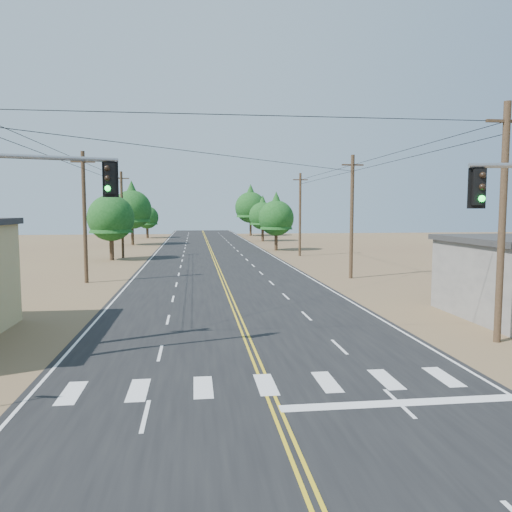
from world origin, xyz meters
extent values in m
cube|color=black|center=(0.00, 30.00, 0.01)|extent=(15.00, 200.00, 0.02)
cylinder|color=#4C3826|center=(-10.50, 32.00, 5.00)|extent=(0.30, 0.30, 10.00)
cube|color=#4C3826|center=(-10.50, 32.00, 9.20)|extent=(1.80, 0.12, 0.12)
cylinder|color=#4C3826|center=(-10.50, 52.00, 5.00)|extent=(0.30, 0.30, 10.00)
cube|color=#4C3826|center=(-10.50, 52.00, 9.20)|extent=(1.80, 0.12, 0.12)
cylinder|color=#4C3826|center=(10.50, 12.00, 5.00)|extent=(0.30, 0.30, 10.00)
cube|color=#4C3826|center=(10.50, 12.00, 9.20)|extent=(1.80, 0.12, 0.12)
cylinder|color=#4C3826|center=(10.50, 32.00, 5.00)|extent=(0.30, 0.30, 10.00)
cube|color=#4C3826|center=(10.50, 32.00, 9.20)|extent=(1.80, 0.12, 0.12)
cylinder|color=#4C3826|center=(10.50, 52.00, 5.00)|extent=(0.30, 0.30, 10.00)
cube|color=#4C3826|center=(10.50, 52.00, 9.20)|extent=(1.80, 0.12, 0.12)
cylinder|color=gray|center=(-7.99, 10.89, 7.42)|extent=(6.06, 1.95, 0.17)
cube|color=black|center=(-5.29, 11.70, 6.74)|extent=(0.44, 0.40, 1.15)
sphere|color=black|center=(-5.34, 11.52, 7.10)|extent=(0.21, 0.21, 0.21)
sphere|color=black|center=(-5.34, 11.52, 6.74)|extent=(0.21, 0.21, 0.21)
sphere|color=#0CE533|center=(-5.34, 11.52, 6.37)|extent=(0.21, 0.21, 0.21)
cube|color=black|center=(6.12, 6.58, 6.26)|extent=(0.38, 0.34, 1.07)
sphere|color=black|center=(6.15, 6.41, 6.60)|extent=(0.19, 0.19, 0.19)
sphere|color=black|center=(6.15, 6.41, 6.26)|extent=(0.19, 0.19, 0.19)
sphere|color=#0CE533|center=(6.15, 6.41, 5.92)|extent=(0.19, 0.19, 0.19)
cylinder|color=#3F2D1E|center=(-11.39, 49.62, 1.54)|extent=(0.49, 0.49, 3.07)
cone|color=#124214|center=(-11.39, 49.62, 5.81)|extent=(4.78, 4.78, 5.47)
sphere|color=#124214|center=(-11.39, 49.62, 4.70)|extent=(5.12, 5.12, 5.12)
cylinder|color=#3F2D1E|center=(-12.02, 74.01, 1.85)|extent=(0.46, 0.46, 3.69)
cone|color=#124214|center=(-12.02, 74.01, 6.97)|extent=(5.74, 5.74, 6.56)
sphere|color=#124214|center=(-12.02, 74.01, 5.64)|extent=(6.15, 6.15, 6.15)
cylinder|color=#3F2D1E|center=(-11.50, 93.83, 1.34)|extent=(0.51, 0.51, 2.69)
cone|color=#124214|center=(-11.50, 93.83, 5.08)|extent=(4.18, 4.18, 4.78)
sphere|color=#124214|center=(-11.50, 93.83, 4.11)|extent=(4.48, 4.48, 4.48)
cylinder|color=#3F2D1E|center=(9.00, 60.61, 1.46)|extent=(0.46, 0.46, 2.92)
cone|color=#124214|center=(9.00, 60.61, 5.52)|extent=(4.55, 4.55, 5.20)
sphere|color=#124214|center=(9.00, 60.61, 4.47)|extent=(4.87, 4.87, 4.87)
cylinder|color=#3F2D1E|center=(9.95, 81.18, 1.48)|extent=(0.50, 0.50, 2.96)
cone|color=#124214|center=(9.95, 81.18, 5.58)|extent=(4.60, 4.60, 5.26)
sphere|color=#124214|center=(9.95, 81.18, 4.52)|extent=(4.93, 4.93, 4.93)
cylinder|color=#3F2D1E|center=(9.88, 99.80, 2.00)|extent=(0.49, 0.49, 4.01)
cone|color=#124214|center=(9.88, 99.80, 7.57)|extent=(6.23, 6.23, 7.12)
sphere|color=#124214|center=(9.88, 99.80, 6.12)|extent=(6.68, 6.68, 6.68)
camera|label=1|loc=(-2.22, -7.34, 5.59)|focal=35.00mm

